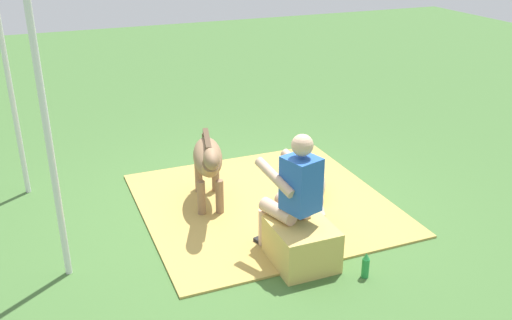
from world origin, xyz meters
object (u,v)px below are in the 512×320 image
object	(u,v)px
person_seated	(293,191)
tent_pole_left	(50,148)
pony_standing	(208,160)
pony_lying	(309,184)
hay_bale	(301,244)
tent_pole_right	(11,91)
soda_bottle	(366,265)

from	to	relation	value
person_seated	tent_pole_left	xyz separation A→B (m)	(0.50, 2.04, 0.55)
pony_standing	pony_lying	distance (m)	1.22
hay_bale	person_seated	distance (m)	0.52
pony_standing	tent_pole_left	xyz separation A→B (m)	(-0.75, 1.61, 0.67)
hay_bale	person_seated	xyz separation A→B (m)	(0.15, 0.03, 0.49)
person_seated	tent_pole_right	xyz separation A→B (m)	(2.44, 2.33, 0.55)
tent_pole_right	tent_pole_left	bearing A→B (deg)	-171.51
pony_lying	tent_pole_right	distance (m)	3.51
person_seated	tent_pole_left	bearing A→B (deg)	76.17
soda_bottle	pony_standing	bearing A→B (deg)	25.94
hay_bale	tent_pole_right	xyz separation A→B (m)	(2.59, 2.36, 1.04)
hay_bale	person_seated	bearing A→B (deg)	11.63
hay_bale	soda_bottle	size ratio (longest dim) A/B	2.47
pony_lying	person_seated	bearing A→B (deg)	145.00
pony_lying	hay_bale	bearing A→B (deg)	149.92
tent_pole_left	pony_standing	bearing A→B (deg)	-65.04
tent_pole_right	pony_standing	bearing A→B (deg)	-121.89
tent_pole_right	pony_lying	bearing A→B (deg)	-115.33
person_seated	pony_lying	world-z (taller)	person_seated
person_seated	tent_pole_left	distance (m)	2.17
tent_pole_left	tent_pole_right	size ratio (longest dim) A/B	1.00
tent_pole_right	hay_bale	bearing A→B (deg)	-137.68
soda_bottle	tent_pole_left	world-z (taller)	tent_pole_left
tent_pole_left	hay_bale	bearing A→B (deg)	-107.59
hay_bale	soda_bottle	distance (m)	0.62
person_seated	tent_pole_right	world-z (taller)	tent_pole_right
tent_pole_left	person_seated	bearing A→B (deg)	-103.83
pony_standing	soda_bottle	distance (m)	2.10
hay_bale	tent_pole_left	size ratio (longest dim) A/B	0.25
pony_standing	pony_lying	size ratio (longest dim) A/B	0.99
tent_pole_right	person_seated	bearing A→B (deg)	-136.31
tent_pole_right	soda_bottle	bearing A→B (deg)	-137.24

